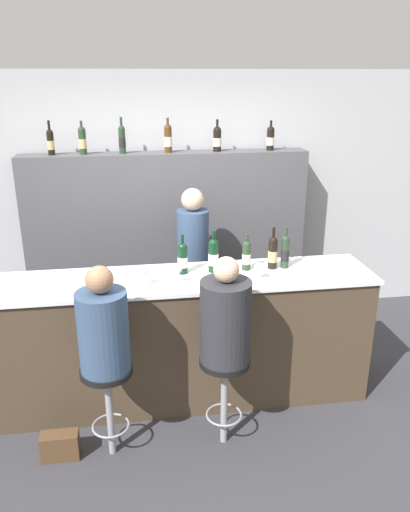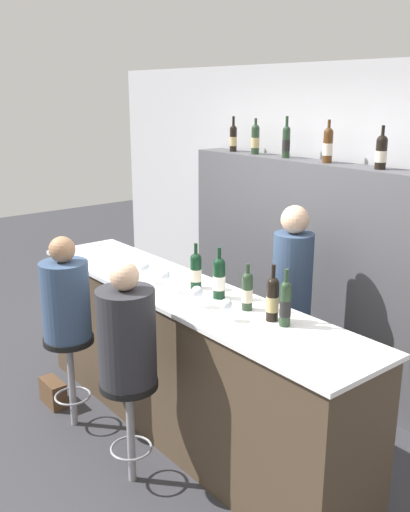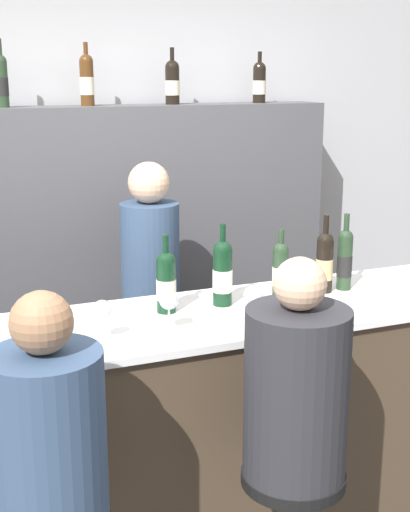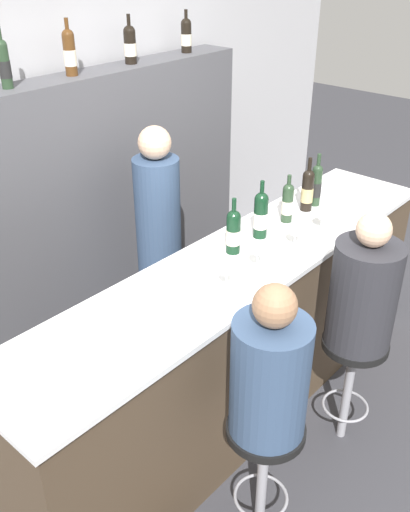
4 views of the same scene
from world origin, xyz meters
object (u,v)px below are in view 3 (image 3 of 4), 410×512
Objects in this scene: wine_glass_0 at (102,311)px; wine_glass_3 at (316,289)px; wine_bottle_backbar_4 at (172,82)px; wine_bottle_counter_2 at (280,269)px; guest_seated_left at (48,433)px; wine_bottle_backbar_2 at (2,80)px; wine_bottle_counter_3 at (325,261)px; wine_bottle_backbar_3 at (87,80)px; wine_bottle_backbar_5 at (259,82)px; wine_glass_1 at (169,302)px; guest_seated_right at (296,386)px; bartender at (152,324)px; wine_bottle_counter_0 at (166,281)px; wine_bottle_counter_4 at (345,259)px; wine_bottle_counter_1 at (223,272)px; bar_stool_right at (292,512)px; wine_glass_2 at (253,296)px.

wine_glass_3 is at bearing 0.00° from wine_glass_0.
wine_bottle_counter_2 is at bearing -89.22° from wine_bottle_backbar_4.
wine_bottle_backbar_2 is at bearing 85.28° from guest_seated_left.
wine_bottle_counter_3 is 1.66m from wine_bottle_backbar_3.
wine_bottle_backbar_5 reaches higher than wine_glass_1.
wine_bottle_backbar_2 reaches higher than guest_seated_left.
wine_bottle_backbar_5 reaches higher than wine_glass_0.
wine_bottle_counter_3 is 2.19× the size of wine_glass_1.
wine_bottle_backbar_4 is 0.41× the size of guest_seated_right.
wine_glass_0 is at bearing 180.00° from wine_glass_3.
wine_bottle_counter_0 is at bearing -103.02° from bartender.
wine_glass_1 is (-0.06, -0.21, -0.01)m from wine_bottle_counter_0.
wine_bottle_backbar_2 reaches higher than guest_seated_right.
wine_bottle_counter_4 is 1.59m from guest_seated_left.
wine_bottle_counter_0 is at bearing -71.56° from wine_bottle_backbar_2.
wine_bottle_backbar_2 reaches higher than wine_bottle_backbar_4.
wine_bottle_counter_2 is 0.22m from wine_glass_3.
wine_bottle_counter_1 is at bearing 87.48° from guest_seated_right.
guest_seated_right is at bearing -113.47° from wine_bottle_counter_2.
bar_stool_right is (0.20, -1.98, -1.43)m from wine_bottle_backbar_3.
guest_seated_right is (-0.61, -0.68, -0.20)m from wine_bottle_counter_4.
wine_glass_0 is at bearing 138.09° from bar_stool_right.
bartender reaches higher than wine_bottle_counter_1.
bar_stool_right is at bearing -131.94° from wine_bottle_counter_4.
wine_bottle_backbar_3 is 0.44× the size of guest_seated_right.
bar_stool_right is at bearing -84.10° from wine_bottle_backbar_3.
wine_glass_3 is at bearing -33.73° from wine_bottle_counter_1.
wine_bottle_backbar_4 is at bearing 0.00° from wine_bottle_backbar_2.
wine_bottle_backbar_3 is 1.13× the size of wine_bottle_backbar_5.
guest_seated_right is (-0.51, -0.68, -0.20)m from wine_bottle_counter_3.
wine_glass_2 is 1.01m from guest_seated_left.
wine_glass_1 is 0.62m from wine_glass_3.
bar_stool_right is at bearing -72.63° from wine_bottle_counter_0.
wine_glass_0 is 0.73m from guest_seated_right.
wine_bottle_backbar_3 is 2.45m from bar_stool_right.
wine_glass_0 is at bearing -146.00° from wine_bottle_counter_0.
wine_bottle_counter_1 is 0.22m from wine_glass_2.
wine_bottle_counter_1 is at bearing 34.55° from wine_glass_1.
wine_glass_0 is 0.96× the size of wine_glass_1.
wine_glass_1 is at bearing -92.72° from wine_bottle_backbar_3.
wine_glass_2 is at bearing -158.85° from wine_bottle_counter_4.
wine_glass_3 is (-0.47, -1.51, -0.78)m from wine_bottle_backbar_5.
wine_glass_0 is 0.87m from wine_glass_3.
wine_bottle_backbar_5 reaches higher than wine_bottle_counter_2.
wine_glass_2 is at bearing -79.72° from wine_bottle_backbar_3.
guest_seated_left is 0.46× the size of bartender.
guest_seated_right is (-0.28, -1.98, -0.94)m from wine_bottle_backbar_4.
wine_bottle_counter_3 is at bearing 51.82° from wine_glass_3.
wine_glass_1 is 0.21× the size of guest_seated_right.
guest_seated_left is (-1.11, -0.68, -0.20)m from wine_bottle_counter_2.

